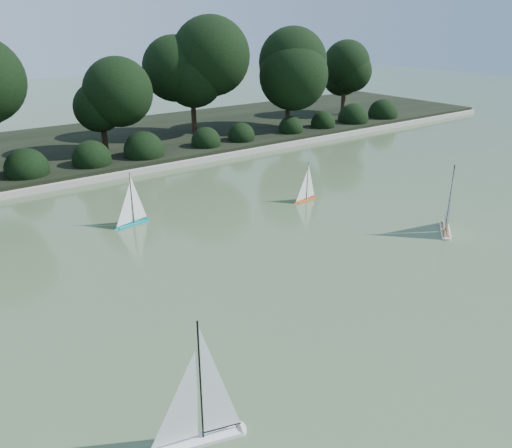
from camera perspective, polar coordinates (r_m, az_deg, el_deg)
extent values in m
plane|color=#3B5130|center=(8.84, 4.28, -9.00)|extent=(80.00, 80.00, 0.00)
cube|color=gray|center=(16.14, -16.97, 5.17)|extent=(40.00, 0.35, 0.18)
cube|color=black|center=(19.83, -21.09, 7.92)|extent=(40.00, 8.00, 0.30)
cylinder|color=black|center=(18.52, -16.89, 9.05)|extent=(0.20, 0.20, 1.26)
sphere|color=black|center=(18.25, -17.45, 13.85)|extent=(2.10, 2.10, 2.10)
cylinder|color=black|center=(20.72, -7.10, 11.82)|extent=(0.20, 0.20, 1.73)
sphere|color=black|center=(20.45, -7.40, 17.68)|extent=(2.80, 2.80, 2.80)
cylinder|color=black|center=(22.10, 3.62, 12.27)|extent=(0.20, 0.20, 1.48)
sphere|color=black|center=(21.85, 3.74, 17.10)|extent=(2.52, 2.52, 2.52)
cylinder|color=black|center=(25.24, 9.90, 13.16)|extent=(0.20, 0.20, 1.40)
sphere|color=black|center=(25.03, 10.17, 17.02)|extent=(2.24, 2.24, 2.24)
sphere|color=black|center=(16.39, -24.78, 5.64)|extent=(1.10, 1.10, 1.10)
sphere|color=black|center=(16.87, -18.19, 7.02)|extent=(1.10, 1.10, 1.10)
sphere|color=black|center=(17.56, -12.01, 8.23)|extent=(1.10, 1.10, 1.10)
sphere|color=black|center=(18.45, -6.33, 9.25)|extent=(1.10, 1.10, 1.10)
sphere|color=black|center=(19.50, -1.19, 10.09)|extent=(1.10, 1.10, 1.10)
sphere|color=black|center=(20.70, 3.42, 10.77)|extent=(1.10, 1.10, 1.10)
sphere|color=black|center=(22.01, 7.51, 11.32)|extent=(1.10, 1.10, 1.10)
sphere|color=black|center=(23.42, 11.14, 11.75)|extent=(1.10, 1.10, 1.10)
sphere|color=black|center=(24.91, 14.36, 12.10)|extent=(1.10, 1.10, 1.10)
cube|color=white|center=(6.38, -6.52, -23.13)|extent=(1.05, 0.49, 0.10)
cylinder|color=white|center=(6.47, -1.74, -22.16)|extent=(0.15, 0.15, 0.10)
cylinder|color=black|center=(5.82, -6.38, -17.15)|extent=(0.03, 0.03, 1.60)
cylinder|color=black|center=(6.35, -3.94, -21.90)|extent=(0.46, 0.15, 0.02)
cube|color=silver|center=(12.46, 20.82, -0.56)|extent=(0.92, 0.78, 0.10)
cone|color=silver|center=(13.00, 20.65, 0.41)|extent=(0.28, 0.28, 0.20)
cylinder|color=silver|center=(11.99, 20.97, -1.46)|extent=(0.17, 0.17, 0.10)
cube|color=olive|center=(12.44, 20.85, -0.33)|extent=(0.82, 0.69, 0.01)
cylinder|color=black|center=(12.13, 21.36, 2.98)|extent=(0.03, 0.03, 1.56)
cylinder|color=black|center=(12.16, 20.97, -0.56)|extent=(0.38, 0.30, 0.02)
cube|color=#D9531B|center=(13.69, 5.69, 2.80)|extent=(0.69, 0.18, 0.07)
cone|color=#D9531B|center=(13.43, 4.52, 2.44)|extent=(0.15, 0.15, 0.14)
cylinder|color=#D9531B|center=(13.93, 6.67, 3.10)|extent=(0.09, 0.09, 0.07)
cylinder|color=black|center=(13.54, 5.89, 5.07)|extent=(0.01, 0.01, 1.05)
cylinder|color=black|center=(13.80, 6.24, 3.26)|extent=(0.31, 0.03, 0.01)
cube|color=#079399|center=(12.39, -13.89, 0.11)|extent=(0.83, 0.29, 0.08)
cone|color=#079399|center=(12.17, -15.75, -0.49)|extent=(0.19, 0.19, 0.16)
cylinder|color=#079399|center=(12.58, -12.35, 0.61)|extent=(0.11, 0.11, 0.08)
cylinder|color=black|center=(12.18, -14.02, 3.08)|extent=(0.02, 0.02, 1.26)
cylinder|color=black|center=(12.46, -13.09, 0.77)|extent=(0.37, 0.07, 0.01)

